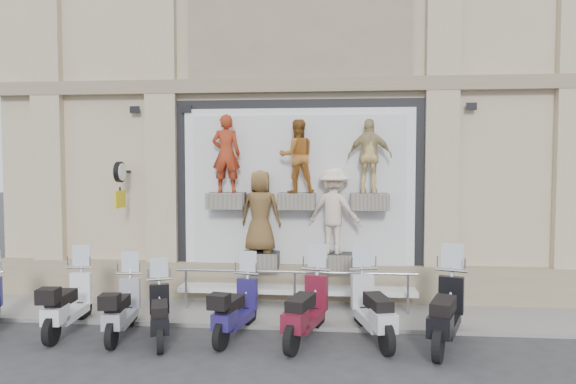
% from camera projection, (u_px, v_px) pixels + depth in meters
% --- Properties ---
extents(ground, '(90.00, 90.00, 0.00)m').
position_uv_depth(ground, '(285.00, 350.00, 8.63)').
color(ground, '#303033').
rests_on(ground, ground).
extents(sidewalk, '(16.00, 2.20, 0.08)m').
position_uv_depth(sidewalk, '(295.00, 312.00, 10.71)').
color(sidewalk, gray).
rests_on(sidewalk, ground).
extents(building, '(14.00, 8.60, 12.00)m').
position_uv_depth(building, '(308.00, 67.00, 15.26)').
color(building, '#C6AF90').
rests_on(building, ground).
extents(shop_vitrine, '(5.60, 1.03, 4.30)m').
position_uv_depth(shop_vitrine, '(301.00, 199.00, 11.21)').
color(shop_vitrine, black).
rests_on(shop_vitrine, ground).
extents(guard_rail, '(5.06, 0.10, 0.93)m').
position_uv_depth(guard_rail, '(295.00, 293.00, 10.59)').
color(guard_rail, '#9EA0A5').
rests_on(guard_rail, ground).
extents(clock_sign_bracket, '(0.10, 0.80, 1.02)m').
position_uv_depth(clock_sign_bracket, '(120.00, 179.00, 11.29)').
color(clock_sign_bracket, black).
rests_on(clock_sign_bracket, ground).
extents(scooter_b, '(0.70, 1.93, 1.54)m').
position_uv_depth(scooter_b, '(68.00, 291.00, 9.48)').
color(scooter_b, silver).
rests_on(scooter_b, ground).
extents(scooter_c, '(0.75, 1.84, 1.45)m').
position_uv_depth(scooter_c, '(122.00, 297.00, 9.26)').
color(scooter_c, '#92949E').
rests_on(scooter_c, ground).
extents(scooter_d, '(1.04, 1.78, 1.39)m').
position_uv_depth(scooter_d, '(160.00, 302.00, 9.01)').
color(scooter_d, black).
rests_on(scooter_d, ground).
extents(scooter_e, '(0.88, 1.89, 1.48)m').
position_uv_depth(scooter_e, '(236.00, 297.00, 9.19)').
color(scooter_e, navy).
rests_on(scooter_e, ground).
extents(scooter_f, '(1.09, 2.09, 1.63)m').
position_uv_depth(scooter_f, '(306.00, 296.00, 9.00)').
color(scooter_f, '#5A0F1F').
rests_on(scooter_f, ground).
extents(scooter_g, '(1.06, 2.08, 1.62)m').
position_uv_depth(scooter_g, '(373.00, 295.00, 9.05)').
color(scooter_g, silver).
rests_on(scooter_g, ground).
extents(scooter_h, '(1.28, 2.16, 1.69)m').
position_uv_depth(scooter_h, '(446.00, 298.00, 8.71)').
color(scooter_h, black).
rests_on(scooter_h, ground).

